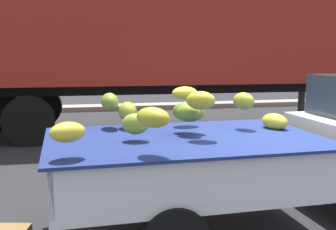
{
  "coord_description": "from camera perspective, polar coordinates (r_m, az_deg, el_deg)",
  "views": [
    {
      "loc": [
        -2.43,
        -4.37,
        1.99
      ],
      "look_at": [
        -1.46,
        0.32,
        1.27
      ],
      "focal_mm": 45.06,
      "sensor_mm": 36.0,
      "label": 1
    }
  ],
  "objects": [
    {
      "name": "ground",
      "position": [
        5.38,
        16.64,
        -13.53
      ],
      "size": [
        220.0,
        220.0,
        0.0
      ],
      "primitive_type": "plane",
      "color": "#28282B"
    },
    {
      "name": "semi_trailer",
      "position": [
        10.69,
        1.56,
        11.48
      ],
      "size": [
        12.05,
        2.85,
        3.95
      ],
      "rotation": [
        0.0,
        0.0,
        -0.02
      ],
      "color": "maroon",
      "rests_on": "ground"
    },
    {
      "name": "curb_strip",
      "position": [
        14.96,
        -2.24,
        1.19
      ],
      "size": [
        80.0,
        0.8,
        0.16
      ],
      "primitive_type": "cube",
      "color": "gray",
      "rests_on": "ground"
    }
  ]
}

